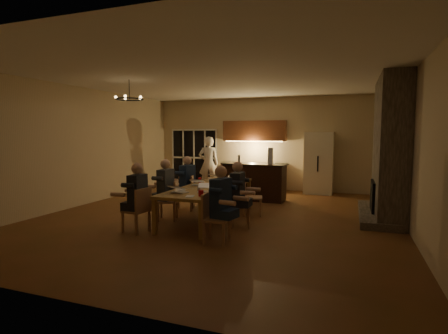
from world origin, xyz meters
TOP-DOWN VIEW (x-y plane):
  - floor at (0.00, 0.00)m, footprint 9.00×9.00m
  - back_wall at (0.00, 4.52)m, footprint 8.00×0.04m
  - left_wall at (-4.02, 0.00)m, footprint 0.04×9.00m
  - right_wall at (4.02, 0.00)m, footprint 0.04×9.00m
  - ceiling at (0.00, 0.00)m, footprint 8.00×9.00m
  - french_doors at (-2.70, 4.47)m, footprint 1.86×0.08m
  - fireplace at (3.70, 1.20)m, footprint 0.58×2.50m
  - kitchenette at (-0.30, 4.20)m, footprint 2.24×0.68m
  - refrigerator at (1.90, 4.15)m, footprint 0.90×0.68m
  - dining_table at (-0.16, -0.19)m, footprint 1.10×3.28m
  - bar_island at (0.23, 2.33)m, footprint 1.92×0.79m
  - chair_left_near at (-1.08, -1.76)m, footprint 0.51×0.51m
  - chair_left_mid at (-0.98, -0.67)m, footprint 0.56×0.56m
  - chair_left_far at (-1.06, 0.35)m, footprint 0.56×0.56m
  - chair_right_near at (0.67, -1.87)m, footprint 0.47×0.47m
  - chair_right_mid at (0.72, -0.64)m, footprint 0.56×0.56m
  - chair_right_far at (0.71, 0.42)m, footprint 0.53×0.53m
  - person_left_near at (-1.03, -1.76)m, footprint 0.63×0.63m
  - person_right_near at (0.71, -1.76)m, footprint 0.71×0.71m
  - person_left_mid at (-1.03, -0.67)m, footprint 0.61×0.61m
  - person_right_mid at (0.69, -0.74)m, footprint 0.62×0.62m
  - person_left_far at (-1.03, 0.45)m, footprint 0.68×0.68m
  - standing_person at (-1.71, 3.50)m, footprint 0.79×0.66m
  - chandelier at (-2.03, -0.53)m, footprint 0.64×0.64m
  - laptop_a at (-0.38, -1.24)m, footprint 0.37×0.34m
  - laptop_b at (0.10, -1.01)m, footprint 0.38×0.35m
  - laptop_c at (-0.44, -0.19)m, footprint 0.37×0.33m
  - laptop_d at (0.07, -0.19)m, footprint 0.39×0.37m
  - laptop_e at (-0.39, 0.91)m, footprint 0.37×0.34m
  - laptop_f at (0.09, 0.82)m, footprint 0.33×0.29m
  - mug_front at (-0.17, -0.72)m, footprint 0.08×0.08m
  - mug_mid at (-0.03, 0.31)m, footprint 0.08×0.08m
  - mug_back at (-0.46, 0.56)m, footprint 0.09×0.09m
  - redcup_near at (0.20, -1.48)m, footprint 0.10×0.10m
  - redcup_mid at (-0.60, 0.28)m, footprint 0.08×0.08m
  - redcup_far at (-0.01, 1.26)m, footprint 0.09×0.09m
  - can_silver at (-0.10, -0.91)m, footprint 0.07×0.07m
  - can_cola at (-0.34, 1.13)m, footprint 0.07×0.07m
  - plate_near at (0.22, -0.79)m, footprint 0.24×0.24m
  - plate_left at (-0.48, -1.02)m, footprint 0.23×0.23m
  - plate_far at (0.23, 0.63)m, footprint 0.27×0.27m
  - notepad at (0.02, -1.58)m, footprint 0.19×0.24m
  - bar_bottle at (-0.25, 2.35)m, footprint 0.07×0.07m
  - bar_blender at (0.69, 2.36)m, footprint 0.18×0.18m

SIDE VIEW (x-z plane):
  - floor at x=0.00m, z-range 0.00..0.00m
  - dining_table at x=-0.16m, z-range 0.00..0.75m
  - chair_left_near at x=-1.08m, z-range 0.00..0.89m
  - chair_left_mid at x=-0.98m, z-range 0.00..0.89m
  - chair_left_far at x=-1.06m, z-range 0.00..0.89m
  - chair_right_near at x=0.67m, z-range 0.00..0.89m
  - chair_right_mid at x=0.72m, z-range 0.00..0.89m
  - chair_right_far at x=0.71m, z-range 0.00..0.89m
  - bar_island at x=0.23m, z-range 0.00..1.08m
  - person_left_near at x=-1.03m, z-range 0.00..1.38m
  - person_right_near at x=0.71m, z-range 0.00..1.38m
  - person_left_mid at x=-1.03m, z-range 0.00..1.38m
  - person_right_mid at x=0.69m, z-range 0.00..1.38m
  - person_left_far at x=-1.03m, z-range 0.00..1.38m
  - notepad at x=0.02m, z-range 0.75..0.76m
  - plate_near at x=0.22m, z-range 0.75..0.77m
  - plate_left at x=-0.48m, z-range 0.75..0.77m
  - plate_far at x=0.23m, z-range 0.75..0.77m
  - mug_front at x=-0.17m, z-range 0.75..0.85m
  - mug_mid at x=-0.03m, z-range 0.75..0.85m
  - mug_back at x=-0.46m, z-range 0.75..0.85m
  - redcup_near at x=0.20m, z-range 0.75..0.87m
  - redcup_mid at x=-0.60m, z-range 0.75..0.87m
  - redcup_far at x=-0.01m, z-range 0.75..0.87m
  - can_silver at x=-0.10m, z-range 0.75..0.87m
  - can_cola at x=-0.34m, z-range 0.75..0.87m
  - laptop_a at x=-0.38m, z-range 0.75..0.98m
  - laptop_b at x=0.10m, z-range 0.75..0.98m
  - laptop_c at x=-0.44m, z-range 0.75..0.98m
  - laptop_d at x=0.07m, z-range 0.75..0.98m
  - laptop_e at x=-0.39m, z-range 0.75..0.98m
  - laptop_f at x=0.09m, z-range 0.75..0.98m
  - standing_person at x=-1.71m, z-range 0.00..1.86m
  - refrigerator at x=1.90m, z-range 0.00..2.00m
  - french_doors at x=-2.70m, z-range 0.00..2.10m
  - kitchenette at x=-0.30m, z-range 0.00..2.40m
  - bar_bottle at x=-0.25m, z-range 1.08..1.32m
  - bar_blender at x=0.69m, z-range 1.08..1.55m
  - back_wall at x=0.00m, z-range 0.00..3.20m
  - left_wall at x=-4.02m, z-range 0.00..3.20m
  - right_wall at x=4.02m, z-range 0.00..3.20m
  - fireplace at x=3.70m, z-range 0.00..3.20m
  - chandelier at x=-2.03m, z-range 2.73..2.77m
  - ceiling at x=0.00m, z-range 3.20..3.24m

